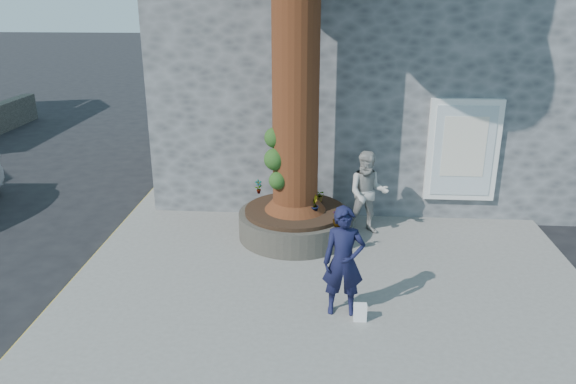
{
  "coord_description": "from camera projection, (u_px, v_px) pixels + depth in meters",
  "views": [
    {
      "loc": [
        1.41,
        -8.59,
        4.92
      ],
      "look_at": [
        0.69,
        1.53,
        1.25
      ],
      "focal_mm": 35.0,
      "sensor_mm": 36.0,
      "label": 1
    }
  ],
  "objects": [
    {
      "name": "shopping_bag",
      "position": [
        360.0,
        312.0,
        8.59
      ],
      "size": [
        0.2,
        0.12,
        0.28
      ],
      "primitive_type": "cube",
      "rotation": [
        0.0,
        0.0,
        0.02
      ],
      "color": "white",
      "rests_on": "pavement"
    },
    {
      "name": "pavement",
      "position": [
        329.0,
        261.0,
        10.64
      ],
      "size": [
        9.0,
        8.0,
        0.12
      ],
      "primitive_type": "cube",
      "color": "slate",
      "rests_on": "ground"
    },
    {
      "name": "plant_b",
      "position": [
        313.0,
        205.0,
        11.07
      ],
      "size": [
        0.3,
        0.3,
        0.39
      ],
      "primitive_type": "imported",
      "rotation": [
        0.0,
        0.0,
        2.44
      ],
      "color": "gray",
      "rests_on": "planter"
    },
    {
      "name": "woman",
      "position": [
        368.0,
        193.0,
        11.47
      ],
      "size": [
        0.85,
        0.67,
        1.75
      ],
      "primitive_type": "imported",
      "rotation": [
        0.0,
        0.0,
        -0.0
      ],
      "color": "#A3A19C",
      "rests_on": "pavement"
    },
    {
      "name": "planter",
      "position": [
        295.0,
        223.0,
        11.5
      ],
      "size": [
        2.3,
        2.3,
        0.6
      ],
      "color": "black",
      "rests_on": "pavement"
    },
    {
      "name": "stone_shop",
      "position": [
        369.0,
        58.0,
        15.33
      ],
      "size": [
        10.3,
        8.3,
        6.3
      ],
      "color": "#4C4D51",
      "rests_on": "ground"
    },
    {
      "name": "plant_a",
      "position": [
        258.0,
        187.0,
        12.2
      ],
      "size": [
        0.2,
        0.17,
        0.31
      ],
      "primitive_type": "imported",
      "rotation": [
        0.0,
        0.0,
        0.45
      ],
      "color": "gray",
      "rests_on": "planter"
    },
    {
      "name": "yellow_line",
      "position": [
        96.0,
        256.0,
        10.96
      ],
      "size": [
        0.1,
        30.0,
        0.01
      ],
      "primitive_type": "cube",
      "color": "yellow",
      "rests_on": "ground"
    },
    {
      "name": "plant_d",
      "position": [
        319.0,
        195.0,
        11.73
      ],
      "size": [
        0.27,
        0.3,
        0.28
      ],
      "primitive_type": "imported",
      "rotation": [
        0.0,
        0.0,
        4.92
      ],
      "color": "gray",
      "rests_on": "planter"
    },
    {
      "name": "plant_c",
      "position": [
        338.0,
        218.0,
        10.49
      ],
      "size": [
        0.19,
        0.19,
        0.34
      ],
      "primitive_type": "imported",
      "rotation": [
        0.0,
        0.0,
        3.14
      ],
      "color": "gray",
      "rests_on": "planter"
    },
    {
      "name": "man",
      "position": [
        344.0,
        261.0,
        8.57
      ],
      "size": [
        0.65,
        0.44,
        1.76
      ],
      "primitive_type": "imported",
      "rotation": [
        0.0,
        0.0,
        0.02
      ],
      "color": "black",
      "rests_on": "pavement"
    },
    {
      "name": "ground",
      "position": [
        243.0,
        288.0,
        9.82
      ],
      "size": [
        120.0,
        120.0,
        0.0
      ],
      "primitive_type": "plane",
      "color": "black",
      "rests_on": "ground"
    }
  ]
}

